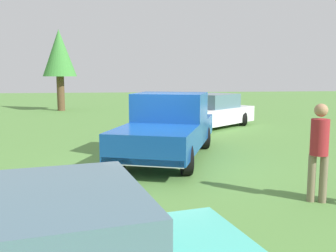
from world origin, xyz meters
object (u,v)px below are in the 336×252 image
(pickup_truck, at_px, (169,125))
(tree_side, at_px, (59,54))
(sedan_near, at_px, (211,112))
(person_visitor, at_px, (319,147))

(pickup_truck, distance_m, tree_side, 15.69)
(sedan_near, bearing_deg, person_visitor, 46.60)
(pickup_truck, xyz_separation_m, person_visitor, (-4.07, -2.15, 0.10))
(pickup_truck, height_order, sedan_near, pickup_truck)
(sedan_near, distance_m, tree_side, 12.09)
(person_visitor, distance_m, tree_side, 20.18)
(pickup_truck, height_order, person_visitor, person_visitor)
(sedan_near, distance_m, person_visitor, 9.80)
(pickup_truck, height_order, tree_side, tree_side)
(tree_side, bearing_deg, pickup_truck, -161.11)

